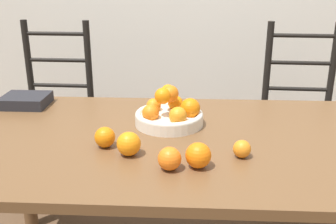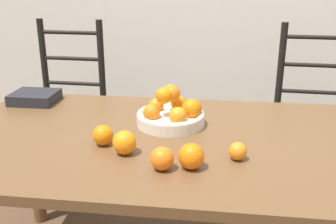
{
  "view_description": "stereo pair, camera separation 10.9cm",
  "coord_description": "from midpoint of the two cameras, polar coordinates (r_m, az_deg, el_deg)",
  "views": [
    {
      "loc": [
        0.02,
        -1.38,
        1.31
      ],
      "look_at": [
        -0.06,
        0.04,
        0.81
      ],
      "focal_mm": 42.0,
      "sensor_mm": 36.0,
      "label": 1
    },
    {
      "loc": [
        0.13,
        -1.37,
        1.31
      ],
      "look_at": [
        -0.06,
        0.04,
        0.81
      ],
      "focal_mm": 42.0,
      "sensor_mm": 36.0,
      "label": 2
    }
  ],
  "objects": [
    {
      "name": "orange_loose_0",
      "position": [
        1.34,
        12.39,
        -5.62
      ],
      "size": [
        0.06,
        0.06,
        0.06
      ],
      "color": "orange",
      "rests_on": "dining_table"
    },
    {
      "name": "chair_left",
      "position": [
        2.5,
        -13.16,
        -0.15
      ],
      "size": [
        0.43,
        0.41,
        1.05
      ],
      "rotation": [
        0.0,
        0.0,
        -0.03
      ],
      "color": "black",
      "rests_on": "ground_plane"
    },
    {
      "name": "orange_loose_3",
      "position": [
        1.25,
        1.65,
        -6.82
      ],
      "size": [
        0.08,
        0.08,
        0.08
      ],
      "color": "orange",
      "rests_on": "dining_table"
    },
    {
      "name": "dining_table",
      "position": [
        1.53,
        3.93,
        -6.52
      ],
      "size": [
        1.81,
        0.96,
        0.72
      ],
      "color": "brown",
      "rests_on": "ground_plane"
    },
    {
      "name": "orange_loose_4",
      "position": [
        1.43,
        -7.28,
        -3.4
      ],
      "size": [
        0.07,
        0.07,
        0.07
      ],
      "color": "orange",
      "rests_on": "dining_table"
    },
    {
      "name": "orange_loose_1",
      "position": [
        1.26,
        5.9,
        -6.44
      ],
      "size": [
        0.08,
        0.08,
        0.08
      ],
      "color": "orange",
      "rests_on": "dining_table"
    },
    {
      "name": "book_stack",
      "position": [
        1.98,
        -17.28,
        2.03
      ],
      "size": [
        0.21,
        0.18,
        0.05
      ],
      "color": "#232328",
      "rests_on": "dining_table"
    },
    {
      "name": "orange_loose_2",
      "position": [
        1.35,
        -4.02,
        -4.48
      ],
      "size": [
        0.08,
        0.08,
        0.08
      ],
      "color": "orange",
      "rests_on": "dining_table"
    },
    {
      "name": "fruit_bowl",
      "position": [
        1.6,
        2.43,
        -0.22
      ],
      "size": [
        0.28,
        0.28,
        0.17
      ],
      "color": "silver",
      "rests_on": "dining_table"
    },
    {
      "name": "chair_right",
      "position": [
        2.42,
        21.41,
        -1.67
      ],
      "size": [
        0.44,
        0.42,
        1.05
      ],
      "rotation": [
        0.0,
        0.0,
        -0.05
      ],
      "color": "black",
      "rests_on": "ground_plane"
    }
  ]
}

